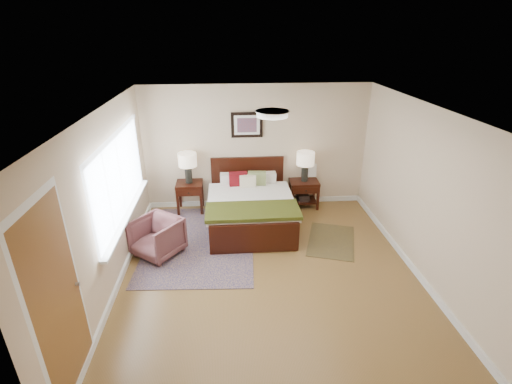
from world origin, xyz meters
TOP-DOWN VIEW (x-y plane):
  - floor at (0.00, 0.00)m, footprint 5.00×5.00m
  - back_wall at (0.00, 2.50)m, footprint 4.50×0.04m
  - front_wall at (0.00, -2.50)m, footprint 4.50×0.04m
  - left_wall at (-2.25, 0.00)m, footprint 0.04×5.00m
  - right_wall at (2.25, 0.00)m, footprint 0.04×5.00m
  - ceiling at (0.00, 0.00)m, footprint 4.50×5.00m
  - window at (-2.20, 0.70)m, footprint 0.11×2.72m
  - door at (-2.23, -1.75)m, footprint 0.06×1.00m
  - ceil_fixture at (0.00, 0.00)m, footprint 0.44×0.44m
  - bed at (-0.19, 1.55)m, footprint 1.61×1.93m
  - wall_art at (-0.18, 2.47)m, footprint 0.62×0.05m
  - nightstand_left at (-1.37, 2.25)m, footprint 0.52×0.47m
  - nightstand_right at (0.97, 2.26)m, footprint 0.58×0.44m
  - lamp_left at (-1.37, 2.27)m, footprint 0.36×0.36m
  - lamp_right at (0.97, 2.27)m, footprint 0.36×0.36m
  - armchair at (-1.78, 0.69)m, footprint 0.97×0.98m
  - rug_persian at (-1.11, 1.00)m, footprint 2.00×2.71m
  - rug_navy at (1.20, 0.85)m, footprint 1.11×1.36m

SIDE VIEW (x-z plane):
  - floor at x=0.00m, z-range 0.00..0.00m
  - rug_persian at x=-1.11m, z-range 0.00..0.01m
  - rug_navy at x=1.20m, z-range 0.00..0.01m
  - armchair at x=-1.78m, z-range 0.00..0.64m
  - nightstand_right at x=0.97m, z-range 0.07..0.65m
  - bed at x=-0.19m, z-range -0.04..1.00m
  - nightstand_left at x=-1.37m, z-range 0.19..0.81m
  - lamp_right at x=0.97m, z-range 0.71..1.32m
  - lamp_left at x=-1.37m, z-range 0.75..1.36m
  - door at x=-2.23m, z-range -0.02..2.16m
  - back_wall at x=0.00m, z-range 0.00..2.50m
  - front_wall at x=0.00m, z-range 0.00..2.50m
  - left_wall at x=-2.25m, z-range 0.00..2.50m
  - right_wall at x=2.25m, z-range 0.00..2.50m
  - window at x=-2.20m, z-range 0.72..2.04m
  - wall_art at x=-0.18m, z-range 1.47..1.97m
  - ceil_fixture at x=0.00m, z-range 2.43..2.50m
  - ceiling at x=0.00m, z-range 2.49..2.51m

